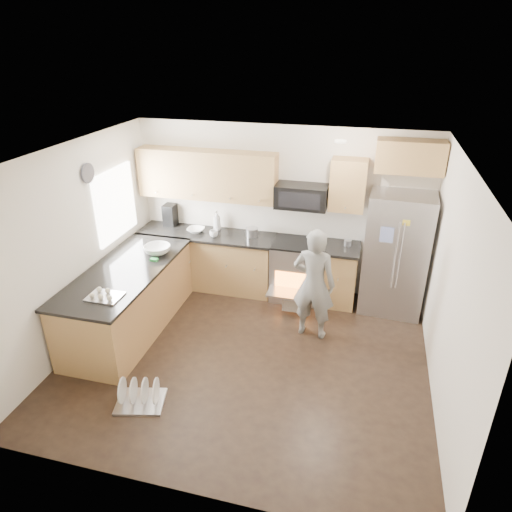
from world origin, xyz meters
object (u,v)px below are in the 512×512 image
(refrigerator, at_px, (396,254))
(person, at_px, (314,284))
(dish_rack, at_px, (140,397))
(stove_range, at_px, (298,257))

(refrigerator, bearing_deg, person, -133.90)
(person, distance_m, dish_rack, 2.56)
(refrigerator, bearing_deg, stove_range, -176.47)
(stove_range, height_order, refrigerator, refrigerator)
(person, bearing_deg, refrigerator, -130.75)
(stove_range, relative_size, person, 1.14)
(person, relative_size, dish_rack, 2.57)
(stove_range, relative_size, refrigerator, 0.99)
(refrigerator, relative_size, person, 1.15)
(refrigerator, relative_size, dish_rack, 2.96)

